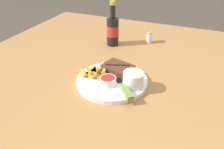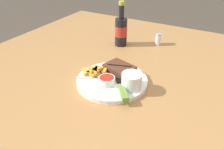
# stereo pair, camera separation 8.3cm
# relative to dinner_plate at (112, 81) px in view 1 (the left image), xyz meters

# --- Properties ---
(dining_table) EXTENTS (1.42, 1.54, 0.73)m
(dining_table) POSITION_rel_dinner_plate_xyz_m (0.00, 0.00, -0.07)
(dining_table) COLOR #A87542
(dining_table) RESTS_ON ground_plane
(dinner_plate) EXTENTS (0.27, 0.27, 0.02)m
(dinner_plate) POSITION_rel_dinner_plate_xyz_m (0.00, 0.00, 0.00)
(dinner_plate) COLOR white
(dinner_plate) RESTS_ON dining_table
(steak_portion) EXTENTS (0.13, 0.11, 0.03)m
(steak_portion) POSITION_rel_dinner_plate_xyz_m (-0.00, 0.06, 0.02)
(steak_portion) COLOR #512D1E
(steak_portion) RESTS_ON dinner_plate
(fries_pile) EXTENTS (0.14, 0.09, 0.02)m
(fries_pile) POSITION_rel_dinner_plate_xyz_m (-0.07, 0.00, 0.02)
(fries_pile) COLOR gold
(fries_pile) RESTS_ON dinner_plate
(coleslaw_cup) EXTENTS (0.07, 0.07, 0.06)m
(coleslaw_cup) POSITION_rel_dinner_plate_xyz_m (0.09, -0.01, 0.04)
(coleslaw_cup) COLOR white
(coleslaw_cup) RESTS_ON dinner_plate
(dipping_sauce_cup) EXTENTS (0.06, 0.06, 0.03)m
(dipping_sauce_cup) POSITION_rel_dinner_plate_xyz_m (0.00, -0.04, 0.02)
(dipping_sauce_cup) COLOR silver
(dipping_sauce_cup) RESTS_ON dinner_plate
(pickle_spear) EXTENTS (0.07, 0.08, 0.02)m
(pickle_spear) POSITION_rel_dinner_plate_xyz_m (0.09, -0.07, 0.02)
(pickle_spear) COLOR olive
(pickle_spear) RESTS_ON dinner_plate
(fork_utensil) EXTENTS (0.13, 0.07, 0.00)m
(fork_utensil) POSITION_rel_dinner_plate_xyz_m (-0.06, -0.03, 0.01)
(fork_utensil) COLOR #B7B7BC
(fork_utensil) RESTS_ON dinner_plate
(knife_utensil) EXTENTS (0.12, 0.14, 0.01)m
(knife_utensil) POSITION_rel_dinner_plate_xyz_m (-0.00, 0.03, 0.01)
(knife_utensil) COLOR #B7B7BC
(knife_utensil) RESTS_ON dinner_plate
(beer_bottle) EXTENTS (0.06, 0.06, 0.23)m
(beer_bottle) POSITION_rel_dinner_plate_xyz_m (-0.14, 0.34, 0.07)
(beer_bottle) COLOR black
(beer_bottle) RESTS_ON dining_table
(salt_shaker) EXTENTS (0.03, 0.03, 0.07)m
(salt_shaker) POSITION_rel_dinner_plate_xyz_m (0.03, 0.43, 0.02)
(salt_shaker) COLOR white
(salt_shaker) RESTS_ON dining_table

